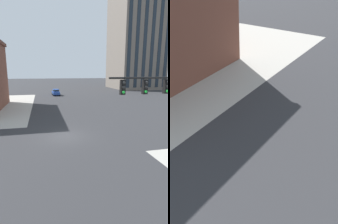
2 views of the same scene
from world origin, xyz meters
TOP-DOWN VIEW (x-y plane):
  - ground_plane at (0.00, 0.00)m, footprint 320.00×320.00m
  - car_cross_eastbound at (1.56, 33.58)m, footprint 2.05×4.48m
  - residential_tower_skyline_right at (32.87, 49.89)m, footprint 16.71×18.72m

SIDE VIEW (x-z plane):
  - ground_plane at x=0.00m, z-range 0.00..0.00m
  - car_cross_eastbound at x=1.56m, z-range 0.08..1.76m
  - residential_tower_skyline_right at x=32.87m, z-range 0.02..52.81m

